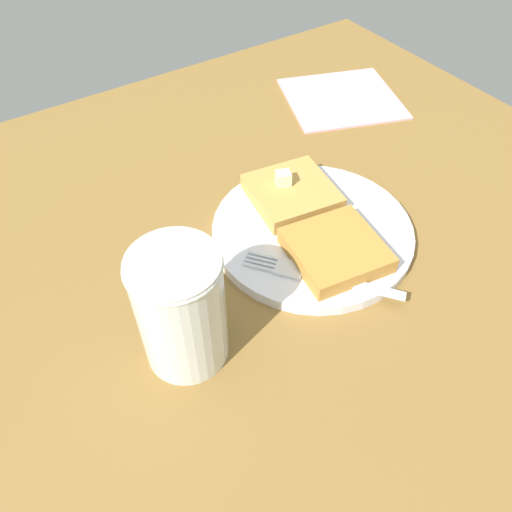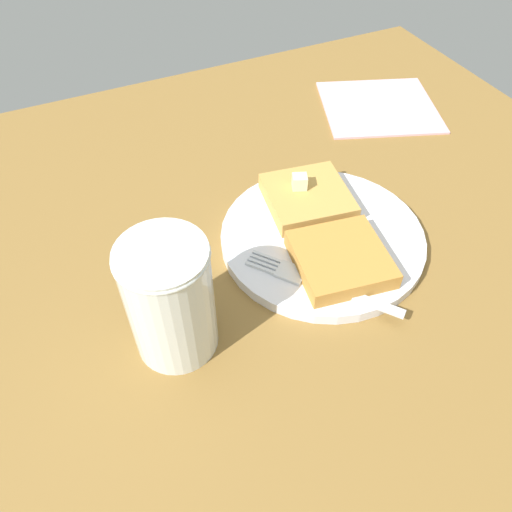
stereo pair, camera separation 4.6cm
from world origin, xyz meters
TOP-DOWN VIEW (x-y plane):
  - table_surface at (0.00, 0.00)cm, footprint 92.00×92.00cm
  - plate at (-4.63, 5.70)cm, footprint 21.70×21.70cm
  - toast_slice_left at (-9.48, 6.46)cm, footprint 10.08×10.04cm
  - toast_slice_middle at (0.23, 4.95)cm, footprint 10.08×10.04cm
  - butter_pat_primary at (-10.46, 5.86)cm, footprint 1.91×2.00cm
  - fork at (0.79, 1.48)cm, footprint 13.39×11.11cm
  - syrup_jar at (0.69, -12.41)cm, footprint 7.53×7.53cm
  - napkin at (-24.56, 26.72)cm, footprint 19.37×20.00cm

SIDE VIEW (x-z plane):
  - table_surface at x=0.00cm, z-range 0.00..2.60cm
  - napkin at x=-24.56cm, z-range 2.60..2.90cm
  - plate at x=-4.63cm, z-range 2.68..3.92cm
  - fork at x=0.79cm, z-range 3.84..4.20cm
  - toast_slice_left at x=-9.48cm, z-range 3.84..5.69cm
  - toast_slice_middle at x=0.23cm, z-range 3.84..5.69cm
  - butter_pat_primary at x=-10.46cm, z-range 5.69..7.28cm
  - syrup_jar at x=0.69cm, z-range 2.22..14.06cm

